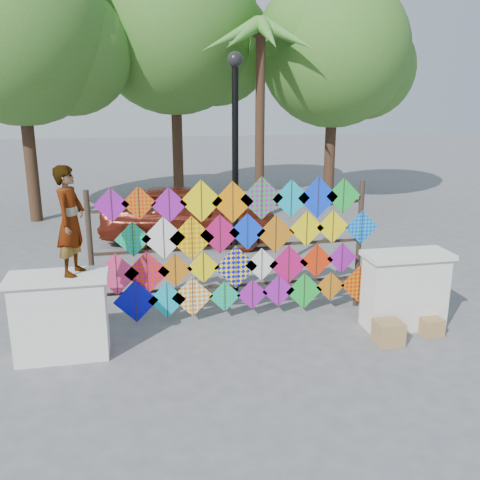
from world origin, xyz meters
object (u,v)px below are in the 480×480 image
(kite_rack, at_px, (236,249))
(vendor_woman, at_px, (70,221))
(sedan, at_px, (190,214))
(lamppost, at_px, (235,153))

(kite_rack, bearing_deg, vendor_woman, -159.86)
(sedan, bearing_deg, lamppost, -158.25)
(kite_rack, relative_size, lamppost, 1.11)
(sedan, relative_size, lamppost, 1.00)
(sedan, height_order, lamppost, lamppost)
(lamppost, bearing_deg, kite_rack, -100.26)
(kite_rack, distance_m, vendor_woman, 2.81)
(kite_rack, distance_m, lamppost, 1.95)
(kite_rack, height_order, lamppost, lamppost)
(vendor_woman, xyz_separation_m, lamppost, (2.75, 2.20, 0.64))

